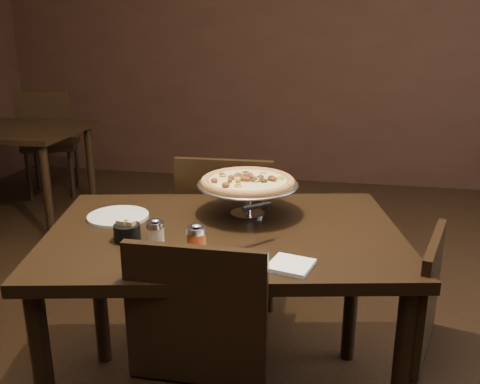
# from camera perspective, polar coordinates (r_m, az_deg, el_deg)

# --- Properties ---
(room) EXTENTS (6.04, 7.04, 2.84)m
(room) POSITION_cam_1_polar(r_m,az_deg,el_deg) (1.77, 0.35, 13.59)
(room) COLOR black
(room) RESTS_ON ground
(dining_table) EXTENTS (1.43, 1.10, 0.80)m
(dining_table) POSITION_cam_1_polar(r_m,az_deg,el_deg) (2.01, -1.69, -6.85)
(dining_table) COLOR black
(dining_table) RESTS_ON ground
(background_table) EXTENTS (1.21, 0.80, 0.75)m
(background_table) POSITION_cam_1_polar(r_m,az_deg,el_deg) (4.56, -23.99, 5.09)
(background_table) COLOR black
(background_table) RESTS_ON ground
(pizza_stand) EXTENTS (0.40, 0.40, 0.16)m
(pizza_stand) POSITION_cam_1_polar(r_m,az_deg,el_deg) (2.08, 0.82, 1.07)
(pizza_stand) COLOR #AFAEB5
(pizza_stand) RESTS_ON dining_table
(parmesan_shaker) EXTENTS (0.06, 0.06, 0.10)m
(parmesan_shaker) POSITION_cam_1_polar(r_m,az_deg,el_deg) (1.82, -8.98, -4.44)
(parmesan_shaker) COLOR beige
(parmesan_shaker) RESTS_ON dining_table
(pepper_flake_shaker) EXTENTS (0.06, 0.06, 0.11)m
(pepper_flake_shaker) POSITION_cam_1_polar(r_m,az_deg,el_deg) (1.74, -4.66, -5.21)
(pepper_flake_shaker) COLOR maroon
(pepper_flake_shaker) RESTS_ON dining_table
(packet_caddy) EXTENTS (0.09, 0.09, 0.07)m
(packet_caddy) POSITION_cam_1_polar(r_m,az_deg,el_deg) (1.90, -11.97, -4.16)
(packet_caddy) COLOR black
(packet_caddy) RESTS_ON dining_table
(napkin_stack) EXTENTS (0.16, 0.16, 0.01)m
(napkin_stack) POSITION_cam_1_polar(r_m,az_deg,el_deg) (1.68, 5.42, -7.79)
(napkin_stack) COLOR white
(napkin_stack) RESTS_ON dining_table
(plate_left) EXTENTS (0.24, 0.24, 0.01)m
(plate_left) POSITION_cam_1_polar(r_m,az_deg,el_deg) (2.13, -12.87, -2.55)
(plate_left) COLOR silver
(plate_left) RESTS_ON dining_table
(plate_near) EXTENTS (0.24, 0.24, 0.01)m
(plate_near) POSITION_cam_1_polar(r_m,az_deg,el_deg) (1.68, -1.34, -7.71)
(plate_near) COLOR silver
(plate_near) RESTS_ON dining_table
(serving_spatula) EXTENTS (0.15, 0.15, 0.02)m
(serving_spatula) POSITION_cam_1_polar(r_m,az_deg,el_deg) (1.81, 1.78, -1.61)
(serving_spatula) COLOR #AFAEB5
(serving_spatula) RESTS_ON pizza_stand
(chair_far) EXTENTS (0.46, 0.46, 0.95)m
(chair_far) POSITION_cam_1_polar(r_m,az_deg,el_deg) (2.60, -1.16, -5.10)
(chair_far) COLOR black
(chair_far) RESTS_ON ground
(chair_side) EXTENTS (0.49, 0.49, 0.85)m
(chair_side) POSITION_cam_1_polar(r_m,az_deg,el_deg) (2.04, 22.22, -15.24)
(chair_side) COLOR black
(chair_side) RESTS_ON ground
(bg_chair_far) EXTENTS (0.58, 0.58, 0.97)m
(bg_chair_far) POSITION_cam_1_polar(r_m,az_deg,el_deg) (5.09, -19.72, 5.31)
(bg_chair_far) COLOR black
(bg_chair_far) RESTS_ON ground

